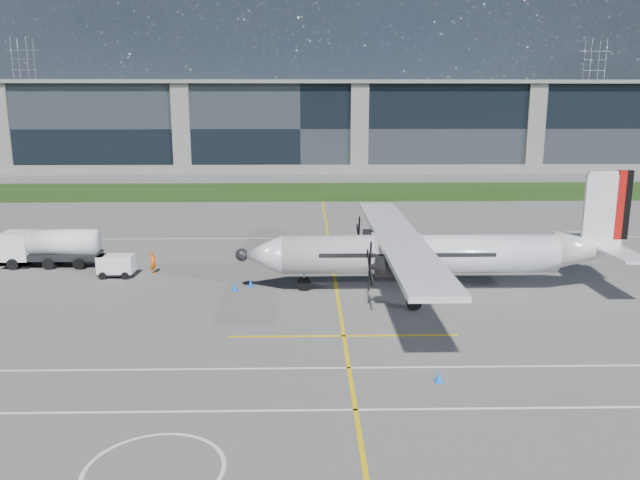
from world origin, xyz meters
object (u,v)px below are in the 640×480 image
Objects in this scene: pylon_west at (26,91)px; safety_cone_nose_stbd at (251,283)px; baggage_tug at (116,266)px; safety_cone_portwing at (439,376)px; turboprop_aircraft at (434,231)px; pylon_east at (592,92)px; fuel_tanker_truck at (44,248)px; ground_crew_person at (153,261)px; safety_cone_stbdwing at (367,244)px; safety_cone_fwd at (235,287)px.

pylon_west reaches higher than safety_cone_nose_stbd.
baggage_tug is 25.65m from safety_cone_portwing.
turboprop_aircraft is 12.42m from safety_cone_nose_stbd.
safety_cone_nose_stbd is (-87.64, -146.97, -14.75)m from pylon_east.
fuel_tanker_truck is (61.58, -141.26, -13.62)m from pylon_west.
safety_cone_portwing is (9.47, -14.54, 0.00)m from safety_cone_nose_stbd.
pylon_west is at bearing 115.15° from baggage_tug.
turboprop_aircraft is at bearing -76.06° from ground_crew_person.
safety_cone_nose_stbd is at bearing -88.77° from ground_crew_person.
fuel_tanker_truck is 32.39m from safety_cone_portwing.
pylon_west is 183.97m from safety_cone_portwing.
pylon_west is at bearing 113.56° from fuel_tanker_truck.
baggage_tug is 5.15× the size of safety_cone_nose_stbd.
ground_crew_person is at bearing -63.95° from pylon_west.
safety_cone_portwing is at bearing -110.27° from ground_crew_person.
pylon_west is 60.00× the size of safety_cone_stbdwing.
baggage_tug reaches higher than safety_cone_fwd.
safety_cone_stbdwing is at bearing -36.81° from ground_crew_person.
baggage_tug reaches higher than safety_cone_nose_stbd.
fuel_tanker_truck is at bearing 153.49° from baggage_tug.
ground_crew_person is 3.62× the size of safety_cone_stbdwing.
ground_crew_person is 3.62× the size of safety_cone_portwing.
ground_crew_person reaches higher than safety_cone_fwd.
fuel_tanker_truck is at bearing -166.98° from safety_cone_stbdwing.
safety_cone_portwing is (25.25, -20.26, -1.13)m from fuel_tanker_truck.
pylon_east is at bearing -6.58° from ground_crew_person.
pylon_east is at bearing 59.07° from safety_cone_fwd.
ground_crew_person is (-19.08, 4.39, -2.98)m from turboprop_aircraft.
fuel_tanker_truck is 6.95m from baggage_tug.
safety_cone_stbdwing is 25.95m from safety_cone_portwing.
safety_cone_portwing is (-78.17, -161.52, -14.75)m from pylon_east.
baggage_tug is at bearing -154.49° from safety_cone_stbdwing.
pylon_east is 175.60m from fuel_tanker_truck.
safety_cone_fwd is at bearing -62.67° from pylon_west.
turboprop_aircraft is at bearing -4.42° from safety_cone_nose_stbd.
safety_cone_nose_stbd is at bearing -62.24° from pylon_west.
fuel_tanker_truck is at bearing 166.50° from turboprop_aircraft.
pylon_west is 11.66× the size of baggage_tug.
safety_cone_fwd is (-88.59, -147.87, -14.75)m from pylon_east.
ground_crew_person is (70.13, -143.50, -14.10)m from pylon_west.
pylon_east is at bearing 53.79° from fuel_tanker_truck.
pylon_west is 160.10m from baggage_tug.
baggage_tug is at bearing -26.51° from fuel_tanker_truck.
safety_cone_nose_stbd is (77.36, -146.97, -14.75)m from pylon_west.
safety_cone_nose_stbd is at bearing -15.34° from baggage_tug.
turboprop_aircraft is (-75.79, -147.89, -11.12)m from pylon_east.
safety_cone_stbdwing is at bearing 52.30° from safety_cone_nose_stbd.
safety_cone_stbdwing is (86.17, -135.57, -14.75)m from pylon_west.
pylon_east is at bearing 0.00° from pylon_west.
pylon_west is 60.00× the size of safety_cone_fwd.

